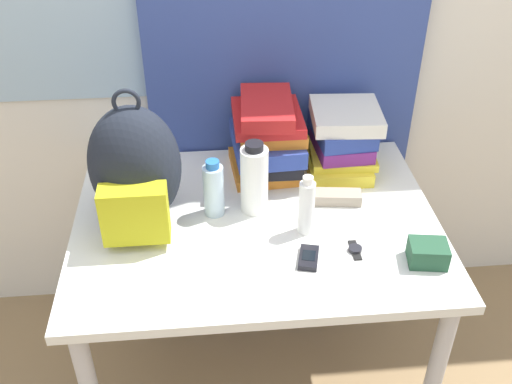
# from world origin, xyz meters

# --- Properties ---
(desk) EXTENTS (1.09, 0.82, 0.70)m
(desk) POSITION_xyz_m (0.00, 0.41, 0.62)
(desk) COLOR silver
(desk) RESTS_ON ground_plane
(backpack) EXTENTS (0.26, 0.27, 0.42)m
(backpack) POSITION_xyz_m (-0.34, 0.44, 0.88)
(backpack) COLOR #1E232D
(backpack) RESTS_ON desk
(book_stack_left) EXTENTS (0.24, 0.28, 0.26)m
(book_stack_left) POSITION_xyz_m (0.06, 0.67, 0.83)
(book_stack_left) COLOR orange
(book_stack_left) RESTS_ON desk
(book_stack_center) EXTENTS (0.24, 0.28, 0.22)m
(book_stack_center) POSITION_xyz_m (0.31, 0.67, 0.81)
(book_stack_center) COLOR yellow
(book_stack_center) RESTS_ON desk
(water_bottle) EXTENTS (0.06, 0.06, 0.18)m
(water_bottle) POSITION_xyz_m (-0.12, 0.45, 0.79)
(water_bottle) COLOR silver
(water_bottle) RESTS_ON desk
(sports_bottle) EXTENTS (0.08, 0.08, 0.23)m
(sports_bottle) POSITION_xyz_m (-0.00, 0.46, 0.81)
(sports_bottle) COLOR white
(sports_bottle) RESTS_ON desk
(sunscreen_bottle) EXTENTS (0.05, 0.05, 0.19)m
(sunscreen_bottle) POSITION_xyz_m (0.14, 0.34, 0.79)
(sunscreen_bottle) COLOR white
(sunscreen_bottle) RESTS_ON desk
(cell_phone) EXTENTS (0.07, 0.10, 0.02)m
(cell_phone) POSITION_xyz_m (0.13, 0.21, 0.71)
(cell_phone) COLOR black
(cell_phone) RESTS_ON desk
(sunglasses_case) EXTENTS (0.16, 0.07, 0.04)m
(sunglasses_case) POSITION_xyz_m (0.26, 0.47, 0.72)
(sunglasses_case) COLOR gray
(sunglasses_case) RESTS_ON desk
(camera_pouch) EXTENTS (0.11, 0.10, 0.06)m
(camera_pouch) POSITION_xyz_m (0.45, 0.18, 0.73)
(camera_pouch) COLOR #234C33
(camera_pouch) RESTS_ON desk
(wristwatch) EXTENTS (0.04, 0.08, 0.01)m
(wristwatch) POSITION_xyz_m (0.26, 0.24, 0.71)
(wristwatch) COLOR black
(wristwatch) RESTS_ON desk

